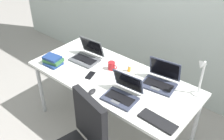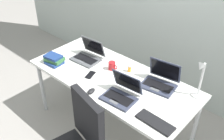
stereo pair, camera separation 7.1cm
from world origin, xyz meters
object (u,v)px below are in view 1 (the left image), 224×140
at_px(desk_lamp, 200,78).
at_px(cell_phone, 90,75).
at_px(pill_bottle, 129,68).
at_px(laptop_mid_desk, 122,93).
at_px(laptop_far_corner, 87,56).
at_px(external_keyboard, 158,121).
at_px(computer_mouse, 92,91).
at_px(book_stack, 53,61).
at_px(coffee_mug, 112,66).
at_px(laptop_back_left, 160,80).

bearing_deg(desk_lamp, cell_phone, -157.23).
bearing_deg(pill_bottle, laptop_mid_desk, -61.15).
distance_m(laptop_far_corner, pill_bottle, 0.53).
xyz_separation_m(external_keyboard, computer_mouse, (-0.68, -0.07, 0.01)).
bearing_deg(laptop_mid_desk, computer_mouse, -151.76).
bearing_deg(external_keyboard, pill_bottle, 146.52).
height_order(desk_lamp, laptop_far_corner, desk_lamp).
height_order(book_stack, coffee_mug, book_stack).
distance_m(laptop_back_left, coffee_mug, 0.55).
distance_m(desk_lamp, pill_bottle, 0.75).
relative_size(laptop_mid_desk, pill_bottle, 4.16).
xyz_separation_m(computer_mouse, coffee_mug, (-0.12, 0.43, 0.03)).
relative_size(laptop_far_corner, computer_mouse, 3.45).
bearing_deg(laptop_far_corner, external_keyboard, -16.01).
bearing_deg(cell_phone, laptop_back_left, 9.87).
distance_m(external_keyboard, coffee_mug, 0.87).
xyz_separation_m(desk_lamp, laptop_back_left, (-0.35, -0.07, -0.15)).
bearing_deg(cell_phone, desk_lamp, 4.06).
bearing_deg(book_stack, pill_bottle, 30.66).
distance_m(laptop_far_corner, cell_phone, 0.34).
xyz_separation_m(laptop_mid_desk, cell_phone, (-0.47, 0.05, -0.04)).
bearing_deg(laptop_mid_desk, external_keyboard, -8.55).
relative_size(external_keyboard, pill_bottle, 4.18).
bearing_deg(computer_mouse, cell_phone, 130.33).
height_order(laptop_far_corner, coffee_mug, laptop_far_corner).
distance_m(laptop_far_corner, external_keyboard, 1.19).
bearing_deg(coffee_mug, computer_mouse, -74.25).
bearing_deg(laptop_back_left, laptop_mid_desk, -112.03).
relative_size(laptop_far_corner, cell_phone, 2.44).
bearing_deg(computer_mouse, external_keyboard, -1.26).
bearing_deg(pill_bottle, coffee_mug, -150.99).
distance_m(desk_lamp, computer_mouse, 0.99).
xyz_separation_m(pill_bottle, book_stack, (-0.73, -0.43, 0.00)).
bearing_deg(pill_bottle, laptop_back_left, 2.17).
xyz_separation_m(desk_lamp, laptop_far_corner, (-1.24, -0.20, -0.15)).
bearing_deg(laptop_mid_desk, laptop_far_corner, 159.90).
relative_size(desk_lamp, cell_phone, 2.94).
bearing_deg(laptop_back_left, computer_mouse, -127.93).
relative_size(cell_phone, pill_bottle, 1.72).
bearing_deg(external_keyboard, laptop_back_left, 121.20).
height_order(laptop_back_left, computer_mouse, laptop_back_left).
relative_size(computer_mouse, coffee_mug, 0.85).
relative_size(cell_phone, coffee_mug, 1.20).
bearing_deg(laptop_back_left, laptop_far_corner, -171.55).
bearing_deg(desk_lamp, laptop_far_corner, -170.78).
bearing_deg(book_stack, laptop_back_left, 22.06).
relative_size(desk_lamp, book_stack, 1.77).
xyz_separation_m(external_keyboard, cell_phone, (-0.89, 0.12, -0.01)).
bearing_deg(computer_mouse, book_stack, 165.03).
bearing_deg(book_stack, coffee_mug, 31.14).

